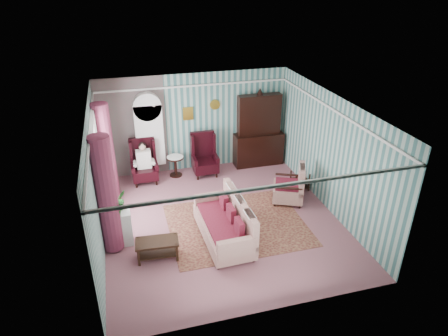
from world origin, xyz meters
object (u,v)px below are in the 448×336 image
object	(u,v)px
bookcase	(150,140)
plant_stand	(119,228)
seated_woman	(144,163)
coffee_table	(158,249)
nest_table	(300,180)
dresser_hutch	(259,128)
floral_armchair	(288,184)
wingback_right	(205,155)
sofa	(223,220)
wingback_left	(144,162)
round_side_table	(176,166)

from	to	relation	value
bookcase	plant_stand	distance (m)	3.39
seated_woman	coffee_table	xyz separation A→B (m)	(-0.06, -3.46, -0.37)
nest_table	plant_stand	distance (m)	5.02
bookcase	dresser_hutch	size ratio (longest dim) A/B	0.95
floral_armchair	plant_stand	bearing A→B (deg)	122.78
dresser_hutch	wingback_right	bearing A→B (deg)	-171.23
sofa	coffee_table	world-z (taller)	sofa
wingback_right	seated_woman	size ratio (longest dim) A/B	1.06
dresser_hutch	seated_woman	xyz separation A→B (m)	(-3.50, -0.27, -0.59)
wingback_left	round_side_table	world-z (taller)	wingback_left
wingback_right	dresser_hutch	bearing A→B (deg)	8.77
dresser_hutch	wingback_left	distance (m)	3.55
sofa	nest_table	bearing A→B (deg)	-59.49
bookcase	seated_woman	xyz separation A→B (m)	(-0.25, -0.39, -0.53)
round_side_table	dresser_hutch	bearing A→B (deg)	2.64
plant_stand	wingback_left	bearing A→B (deg)	73.78
seated_woman	coffee_table	world-z (taller)	seated_woman
seated_woman	plant_stand	distance (m)	2.87
plant_stand	coffee_table	distance (m)	1.04
plant_stand	coffee_table	bearing A→B (deg)	-43.90
plant_stand	round_side_table	bearing A→B (deg)	59.62
wingback_left	nest_table	distance (m)	4.37
bookcase	round_side_table	world-z (taller)	bookcase
plant_stand	floral_armchair	size ratio (longest dim) A/B	0.77
nest_table	floral_armchair	xyz separation A→B (m)	(-0.57, -0.49, 0.25)
nest_table	plant_stand	xyz separation A→B (m)	(-4.87, -1.20, 0.13)
wingback_right	round_side_table	bearing A→B (deg)	169.99
dresser_hutch	coffee_table	size ratio (longest dim) A/B	2.65
round_side_table	coffee_table	world-z (taller)	round_side_table
wingback_right	plant_stand	world-z (taller)	wingback_right
wingback_left	coffee_table	bearing A→B (deg)	-90.98
seated_woman	round_side_table	size ratio (longest dim) A/B	1.97
round_side_table	coffee_table	size ratio (longest dim) A/B	0.67
wingback_right	floral_armchair	distance (m)	2.69
seated_woman	plant_stand	bearing A→B (deg)	-106.22
bookcase	sofa	xyz separation A→B (m)	(1.19, -3.61, -0.58)
dresser_hutch	floral_armchair	distance (m)	2.41
seated_woman	floral_armchair	xyz separation A→B (m)	(3.50, -2.04, -0.07)
nest_table	coffee_table	bearing A→B (deg)	-155.15
wingback_right	sofa	world-z (taller)	wingback_right
sofa	dresser_hutch	bearing A→B (deg)	-32.50
nest_table	sofa	xyz separation A→B (m)	(-2.63, -1.67, 0.27)
round_side_table	floral_armchair	distance (m)	3.41
round_side_table	sofa	size ratio (longest dim) A/B	0.29
wingback_left	coffee_table	world-z (taller)	wingback_left
wingback_right	round_side_table	xyz separation A→B (m)	(-0.85, 0.15, -0.33)
wingback_left	plant_stand	xyz separation A→B (m)	(-0.80, -2.75, -0.22)
dresser_hutch	nest_table	size ratio (longest dim) A/B	4.37
wingback_right	bookcase	bearing A→B (deg)	165.43
plant_stand	floral_armchair	distance (m)	4.36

